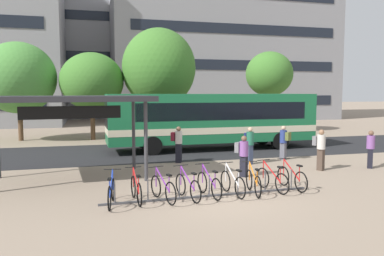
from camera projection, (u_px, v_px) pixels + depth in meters
ground at (215, 196)px, 12.40m from camera, size 200.00×200.00×0.00m
bus_lane_asphalt at (160, 151)px, 21.73m from camera, size 80.00×7.20×0.01m
city_bus at (212, 119)px, 22.34m from camera, size 12.07×2.76×3.20m
bike_rack at (209, 194)px, 12.31m from camera, size 6.90×0.34×0.70m
parked_bicycle_blue_0 at (111, 193)px, 11.33m from camera, size 0.52×1.71×0.99m
parked_bicycle_red_1 at (136, 190)px, 11.70m from camera, size 0.52×1.72×0.99m
parked_bicycle_purple_2 at (163, 189)px, 11.80m from camera, size 0.63×1.67×0.99m
parked_bicycle_purple_3 at (188, 187)px, 12.01m from camera, size 0.57×1.69×0.99m
parked_bicycle_purple_4 at (209, 185)px, 12.31m from camera, size 0.52×1.71×0.99m
parked_bicycle_white_5 at (233, 183)px, 12.49m from camera, size 0.52×1.72×0.99m
parked_bicycle_orange_6 at (253, 182)px, 12.65m from camera, size 0.52×1.71×0.99m
parked_bicycle_red_7 at (272, 180)px, 12.99m from camera, size 0.55×1.70×0.99m
parked_bicycle_red_8 at (292, 178)px, 13.28m from camera, size 0.52×1.72×0.99m
transit_shelter at (69, 101)px, 14.46m from camera, size 6.29×3.63×3.17m
commuter_maroon_pack_0 at (178, 142)px, 18.15m from camera, size 0.61×0.53×1.71m
commuter_olive_pack_1 at (284, 140)px, 18.97m from camera, size 0.53×0.61×1.67m
commuter_grey_pack_2 at (370, 146)px, 16.87m from camera, size 0.55×0.60×1.65m
commuter_grey_pack_3 at (320, 147)px, 16.39m from camera, size 0.50×0.60×1.74m
commuter_grey_pack_4 at (243, 153)px, 15.16m from camera, size 0.56×0.60×1.62m
commuter_navy_pack_5 at (250, 143)px, 17.84m from camera, size 0.36×0.54×1.71m
street_tree_0 at (92, 81)px, 26.60m from camera, size 4.34×4.34×6.01m
street_tree_1 at (159, 68)px, 27.25m from camera, size 5.16×5.16×7.77m
street_tree_2 at (269, 74)px, 31.90m from camera, size 3.86×3.86×6.62m
street_tree_3 at (19, 78)px, 26.11m from camera, size 4.95×4.95×6.66m
building_right_wing at (219, 25)px, 48.60m from camera, size 26.73×13.46×23.44m
building_centre_block at (93, 64)px, 52.80m from camera, size 18.45×13.07×14.25m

